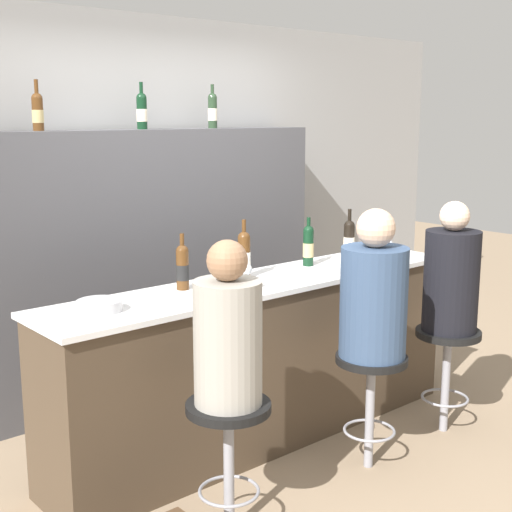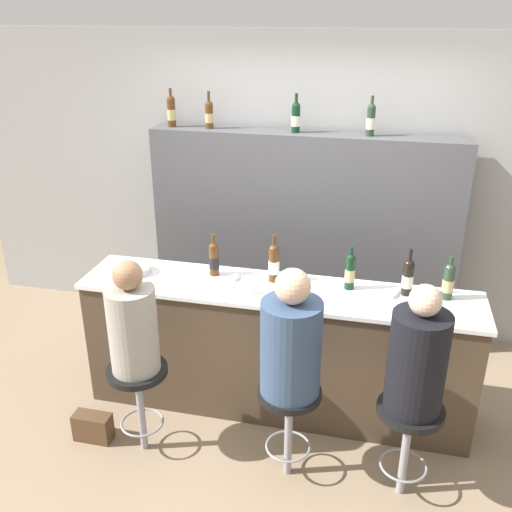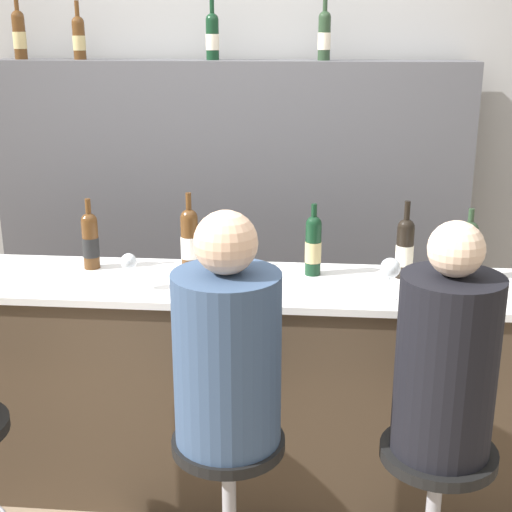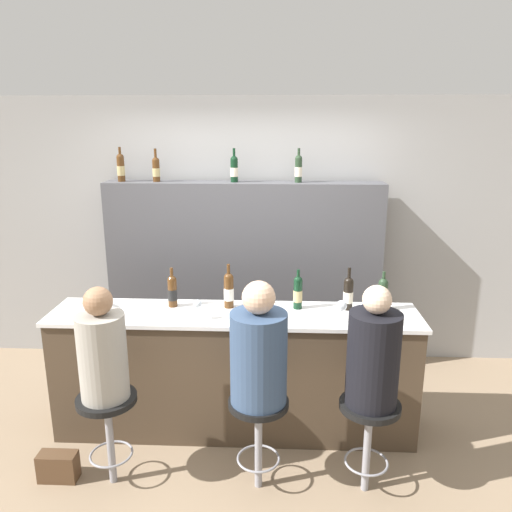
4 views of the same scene
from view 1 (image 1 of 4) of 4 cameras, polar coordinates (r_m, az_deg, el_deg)
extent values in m
plane|color=#8C755B|center=(4.28, 2.91, -15.41)|extent=(16.00, 16.00, 0.00)
cube|color=#9E9E9E|center=(5.15, -9.39, 4.18)|extent=(6.40, 0.05, 2.60)
cube|color=#473828|center=(4.26, 0.60, -8.55)|extent=(2.73, 0.51, 0.95)
cube|color=white|center=(4.12, 0.62, -2.12)|extent=(2.77, 0.55, 0.03)
cube|color=#4C4C51|center=(5.02, -7.91, -0.45)|extent=(2.59, 0.28, 1.82)
cylinder|color=#4C2D14|center=(3.90, -5.90, -1.15)|extent=(0.07, 0.07, 0.21)
cylinder|color=black|center=(3.90, -5.89, -1.30)|extent=(0.07, 0.07, 0.08)
sphere|color=#4C2D14|center=(3.87, -5.93, 0.38)|extent=(0.07, 0.07, 0.07)
cylinder|color=#4C2D14|center=(3.86, -5.94, 1.20)|extent=(0.02, 0.02, 0.08)
cylinder|color=#4C2D14|center=(4.15, -0.96, -0.15)|extent=(0.07, 0.07, 0.24)
cylinder|color=white|center=(4.15, -0.96, -0.31)|extent=(0.08, 0.08, 0.09)
sphere|color=#4C2D14|center=(4.13, -0.97, 1.46)|extent=(0.07, 0.07, 0.07)
cylinder|color=#4C2D14|center=(4.12, -0.97, 2.30)|extent=(0.02, 0.02, 0.09)
cylinder|color=black|center=(4.50, 4.20, 0.63)|extent=(0.07, 0.07, 0.22)
cylinder|color=tan|center=(4.50, 4.20, 0.49)|extent=(0.07, 0.07, 0.09)
sphere|color=black|center=(4.48, 4.22, 2.03)|extent=(0.07, 0.07, 0.07)
cylinder|color=black|center=(4.47, 4.23, 2.65)|extent=(0.02, 0.02, 0.07)
cylinder|color=black|center=(4.77, 7.45, 1.14)|extent=(0.07, 0.07, 0.22)
cylinder|color=beige|center=(4.78, 7.44, 1.01)|extent=(0.07, 0.07, 0.09)
sphere|color=black|center=(4.76, 7.48, 2.42)|extent=(0.07, 0.07, 0.07)
cylinder|color=black|center=(4.75, 7.50, 3.17)|extent=(0.02, 0.02, 0.10)
cylinder|color=#233823|center=(4.97, 9.44, 1.45)|extent=(0.07, 0.07, 0.21)
cylinder|color=tan|center=(4.97, 9.44, 1.33)|extent=(0.07, 0.07, 0.09)
sphere|color=#233823|center=(4.95, 9.48, 2.67)|extent=(0.07, 0.07, 0.07)
cylinder|color=#233823|center=(4.94, 9.50, 3.26)|extent=(0.02, 0.02, 0.07)
cylinder|color=#4C2D14|center=(4.53, -17.06, 10.75)|extent=(0.07, 0.07, 0.19)
cylinder|color=tan|center=(4.53, -17.05, 10.63)|extent=(0.07, 0.07, 0.08)
sphere|color=#4C2D14|center=(4.53, -17.13, 11.95)|extent=(0.07, 0.07, 0.07)
cylinder|color=#4C2D14|center=(4.53, -17.17, 12.74)|extent=(0.02, 0.02, 0.10)
cylinder|color=black|center=(4.87, -9.12, 11.17)|extent=(0.07, 0.07, 0.20)
cylinder|color=beige|center=(4.87, -9.11, 11.05)|extent=(0.07, 0.07, 0.08)
sphere|color=black|center=(4.87, -9.16, 12.37)|extent=(0.07, 0.07, 0.07)
cylinder|color=black|center=(4.87, -9.18, 13.06)|extent=(0.02, 0.02, 0.09)
cylinder|color=#233823|center=(5.20, -3.50, 11.35)|extent=(0.06, 0.06, 0.21)
cylinder|color=beige|center=(5.20, -3.49, 11.23)|extent=(0.07, 0.07, 0.09)
sphere|color=#233823|center=(5.20, -3.51, 12.53)|extent=(0.06, 0.06, 0.06)
cylinder|color=#233823|center=(5.21, -3.52, 13.11)|extent=(0.02, 0.02, 0.08)
cylinder|color=silver|center=(3.86, -0.78, -2.80)|extent=(0.06, 0.06, 0.00)
cylinder|color=silver|center=(3.85, -0.78, -2.13)|extent=(0.01, 0.01, 0.09)
sphere|color=silver|center=(3.83, -0.78, -1.08)|extent=(0.06, 0.06, 0.06)
cylinder|color=silver|center=(4.57, 9.13, -0.73)|extent=(0.06, 0.06, 0.00)
cylinder|color=silver|center=(4.56, 9.15, -0.18)|extent=(0.01, 0.01, 0.08)
sphere|color=silver|center=(4.54, 9.18, 0.78)|extent=(0.08, 0.08, 0.08)
cylinder|color=silver|center=(4.69, 10.37, -0.47)|extent=(0.06, 0.06, 0.00)
cylinder|color=silver|center=(4.68, 10.38, -0.02)|extent=(0.01, 0.01, 0.07)
sphere|color=silver|center=(4.66, 10.42, 0.86)|extent=(0.08, 0.08, 0.08)
cylinder|color=#B7B7BC|center=(3.55, -12.44, -3.91)|extent=(0.22, 0.22, 0.05)
cylinder|color=gray|center=(3.42, -2.18, -16.95)|extent=(0.05, 0.05, 0.60)
torus|color=gray|center=(3.47, -2.17, -18.27)|extent=(0.29, 0.29, 0.02)
cylinder|color=black|center=(3.28, -2.22, -11.99)|extent=(0.39, 0.39, 0.04)
cylinder|color=gray|center=(3.18, -2.27, -6.97)|extent=(0.31, 0.31, 0.56)
sphere|color=#936B4C|center=(3.08, -2.32, -0.36)|extent=(0.18, 0.18, 0.18)
cylinder|color=gray|center=(4.05, 9.09, -12.45)|extent=(0.05, 0.05, 0.60)
torus|color=gray|center=(4.08, 9.05, -13.62)|extent=(0.29, 0.29, 0.02)
cylinder|color=black|center=(3.93, 9.23, -8.14)|extent=(0.39, 0.39, 0.04)
cylinder|color=#334766|center=(3.84, 9.38, -3.68)|extent=(0.36, 0.36, 0.59)
sphere|color=#D8AD8C|center=(3.76, 9.57, 2.22)|extent=(0.21, 0.21, 0.21)
cylinder|color=gray|center=(4.57, 14.92, -9.85)|extent=(0.05, 0.05, 0.60)
torus|color=gray|center=(4.61, 14.87, -10.91)|extent=(0.29, 0.29, 0.02)
cylinder|color=black|center=(4.47, 15.13, -5.99)|extent=(0.39, 0.39, 0.04)
cylinder|color=black|center=(4.39, 15.35, -1.96)|extent=(0.33, 0.33, 0.61)
sphere|color=beige|center=(4.32, 15.62, 3.10)|extent=(0.18, 0.18, 0.18)
camera|label=2|loc=(3.43, 59.36, 20.12)|focal=40.00mm
camera|label=3|loc=(3.15, 45.45, 8.92)|focal=50.00mm
camera|label=4|loc=(3.04, 60.09, 14.28)|focal=35.00mm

